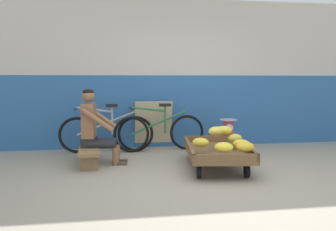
{
  "coord_description": "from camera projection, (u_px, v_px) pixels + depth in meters",
  "views": [
    {
      "loc": [
        -1.14,
        -3.92,
        1.28
      ],
      "look_at": [
        -0.37,
        1.12,
        0.75
      ],
      "focal_mm": 36.71,
      "sensor_mm": 36.0,
      "label": 1
    }
  ],
  "objects": [
    {
      "name": "ground_plane",
      "position": [
        212.0,
        186.0,
        4.16
      ],
      "size": [
        80.0,
        80.0,
        0.0
      ],
      "primitive_type": "plane",
      "color": "gray"
    },
    {
      "name": "back_wall",
      "position": [
        175.0,
        74.0,
        6.65
      ],
      "size": [
        16.0,
        0.3,
        2.79
      ],
      "color": "#2D609E",
      "rests_on": "ground"
    },
    {
      "name": "banana_cart",
      "position": [
        217.0,
        152.0,
        4.98
      ],
      "size": [
        1.01,
        1.53,
        0.36
      ],
      "color": "brown",
      "rests_on": "ground"
    },
    {
      "name": "banana_pile",
      "position": [
        226.0,
        140.0,
        4.72
      ],
      "size": [
        0.87,
        0.89,
        0.26
      ],
      "color": "gold",
      "rests_on": "banana_cart"
    },
    {
      "name": "low_bench",
      "position": [
        90.0,
        151.0,
        5.22
      ],
      "size": [
        0.35,
        1.11,
        0.27
      ],
      "color": "olive",
      "rests_on": "ground"
    },
    {
      "name": "vendor_seated",
      "position": [
        95.0,
        127.0,
        5.19
      ],
      "size": [
        0.7,
        0.52,
        1.14
      ],
      "color": "brown",
      "rests_on": "ground"
    },
    {
      "name": "plastic_crate",
      "position": [
        228.0,
        144.0,
        6.04
      ],
      "size": [
        0.36,
        0.28,
        0.3
      ],
      "color": "red",
      "rests_on": "ground"
    },
    {
      "name": "weighing_scale",
      "position": [
        228.0,
        127.0,
        6.01
      ],
      "size": [
        0.3,
        0.3,
        0.29
      ],
      "color": "#28282D",
      "rests_on": "plastic_crate"
    },
    {
      "name": "bicycle_near_left",
      "position": [
        106.0,
        133.0,
        6.05
      ],
      "size": [
        1.66,
        0.48,
        0.86
      ],
      "color": "black",
      "rests_on": "ground"
    },
    {
      "name": "bicycle_far_left",
      "position": [
        159.0,
        132.0,
        6.17
      ],
      "size": [
        1.66,
        0.48,
        0.86
      ],
      "color": "black",
      "rests_on": "ground"
    },
    {
      "name": "sign_board",
      "position": [
        153.0,
        124.0,
        6.47
      ],
      "size": [
        0.7,
        0.2,
        0.89
      ],
      "color": "#C6B289",
      "rests_on": "ground"
    },
    {
      "name": "shopping_bag",
      "position": [
        236.0,
        150.0,
        5.71
      ],
      "size": [
        0.18,
        0.12,
        0.24
      ],
      "primitive_type": "cube",
      "color": "silver",
      "rests_on": "ground"
    }
  ]
}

